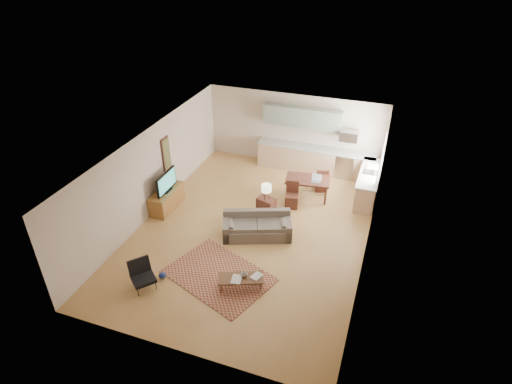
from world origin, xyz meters
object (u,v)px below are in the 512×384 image
at_px(coffee_table, 241,282).
at_px(dining_table, 307,188).
at_px(armchair, 143,276).
at_px(tv_credenza, 167,199).
at_px(console_table, 266,207).
at_px(sofa, 257,226).

relative_size(coffee_table, dining_table, 0.79).
bearing_deg(coffee_table, armchair, 176.88).
height_order(tv_credenza, dining_table, dining_table).
relative_size(armchair, console_table, 1.14).
xyz_separation_m(armchair, tv_credenza, (-1.24, 3.35, -0.04)).
bearing_deg(tv_credenza, coffee_table, -36.28).
distance_m(coffee_table, armchair, 2.40).
height_order(tv_credenza, console_table, tv_credenza).
bearing_deg(armchair, dining_table, 13.00).
bearing_deg(console_table, dining_table, 73.58).
bearing_deg(armchair, tv_credenza, 60.77).
bearing_deg(armchair, console_table, 15.24).
bearing_deg(dining_table, sofa, -116.95).
distance_m(armchair, dining_table, 6.07).
bearing_deg(coffee_table, tv_credenza, 121.55).
height_order(coffee_table, dining_table, dining_table).
distance_m(tv_credenza, console_table, 3.16).
height_order(sofa, console_table, sofa).
bearing_deg(coffee_table, sofa, 76.44).
bearing_deg(tv_credenza, console_table, 11.09).
xyz_separation_m(coffee_table, tv_credenza, (-3.50, 2.57, 0.15)).
relative_size(coffee_table, console_table, 1.78).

